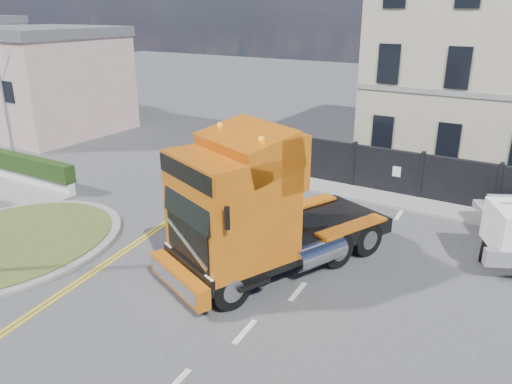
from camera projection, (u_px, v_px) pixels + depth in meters
The scene contains 10 objects.
ground at pixel (222, 261), 16.22m from camera, with size 120.00×120.00×0.00m, color #424244.
traffic_island at pixel (6, 244), 17.21m from camera, with size 6.80×6.80×0.17m.
hedge_wall at pixel (14, 165), 23.50m from camera, with size 8.00×0.55×1.35m.
seaside_bldg_pink at pixel (47, 86), 32.13m from camera, with size 8.00×8.00×6.00m, color beige.
seaside_bldg_cream at pixel (2, 81), 37.81m from camera, with size 9.00×8.00×5.00m, color beige.
hoarding_fence at pixel (486, 187), 19.89m from camera, with size 18.80×0.25×2.00m.
georgian_building at pixel (512, 50), 24.50m from camera, with size 12.30×10.30×12.80m.
pavement_far at pixel (463, 214), 19.76m from camera, with size 20.00×1.60×0.12m, color gray.
truck at pixel (252, 212), 14.83m from camera, with size 5.50×8.02×4.51m.
lamppost_slim at pixel (2, 88), 26.03m from camera, with size 0.26×0.52×6.38m.
Camera 1 is at (8.44, -11.75, 7.76)m, focal length 35.00 mm.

